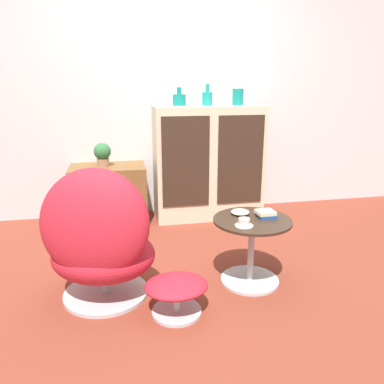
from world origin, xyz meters
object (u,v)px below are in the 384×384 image
at_px(vase_inner_left, 207,98).
at_px(vase_inner_right, 238,97).
at_px(sideboard, 208,162).
at_px(egg_chair, 99,241).
at_px(teacup, 244,223).
at_px(tv_console, 109,194).
at_px(vase_leftmost, 179,99).
at_px(coffee_table, 251,245).
at_px(ottoman, 176,290).
at_px(potted_plant, 102,153).
at_px(book_stack, 266,214).
at_px(bowl, 240,212).

height_order(vase_inner_left, vase_inner_right, vase_inner_left).
height_order(sideboard, vase_inner_right, vase_inner_right).
relative_size(egg_chair, teacup, 7.61).
xyz_separation_m(tv_console, egg_chair, (-0.04, -1.48, 0.12)).
distance_m(vase_leftmost, teacup, 1.73).
bearing_deg(coffee_table, vase_leftmost, 100.22).
relative_size(ottoman, teacup, 3.23).
bearing_deg(tv_console, egg_chair, -91.45).
bearing_deg(ottoman, tv_console, 103.50).
relative_size(vase_leftmost, potted_plant, 0.76).
height_order(coffee_table, vase_inner_left, vase_inner_left).
distance_m(sideboard, coffee_table, 1.47).
bearing_deg(egg_chair, vase_leftmost, 62.58).
bearing_deg(egg_chair, vase_inner_left, 54.61).
distance_m(vase_inner_left, book_stack, 1.61).
relative_size(sideboard, tv_console, 1.58).
bearing_deg(potted_plant, sideboard, -0.06).
distance_m(vase_inner_left, teacup, 1.73).
bearing_deg(vase_inner_right, vase_inner_left, 180.00).
height_order(tv_console, book_stack, tv_console).
xyz_separation_m(teacup, book_stack, (0.20, 0.13, 0.00)).
bearing_deg(teacup, bowl, 77.88).
relative_size(potted_plant, bowl, 1.77).
distance_m(sideboard, vase_inner_right, 0.73).
xyz_separation_m(coffee_table, teacup, (-0.10, -0.11, 0.22)).
height_order(egg_chair, teacup, egg_chair).
xyz_separation_m(vase_inner_left, book_stack, (0.08, -1.43, -0.73)).
bearing_deg(vase_inner_right, potted_plant, -179.89).
xyz_separation_m(ottoman, vase_inner_left, (0.60, 1.73, 1.07)).
height_order(vase_leftmost, vase_inner_left, vase_inner_left).
distance_m(egg_chair, book_stack, 1.14).
distance_m(vase_inner_right, teacup, 1.78).
distance_m(tv_console, vase_inner_left, 1.38).
height_order(vase_inner_left, teacup, vase_inner_left).
bearing_deg(bowl, potted_plant, 126.24).
xyz_separation_m(sideboard, bowl, (-0.09, -1.33, -0.09)).
relative_size(egg_chair, bowl, 7.03).
relative_size(vase_inner_left, vase_inner_right, 1.28).
height_order(vase_inner_left, bowl, vase_inner_left).
height_order(egg_chair, vase_inner_right, vase_inner_right).
xyz_separation_m(ottoman, vase_inner_right, (0.92, 1.73, 1.08)).
bearing_deg(book_stack, vase_leftmost, 104.39).
bearing_deg(ottoman, egg_chair, 151.44).
distance_m(tv_console, vase_leftmost, 1.18).
distance_m(ottoman, coffee_table, 0.65).
xyz_separation_m(tv_console, bowl, (0.94, -1.33, 0.20)).
xyz_separation_m(sideboard, vase_inner_right, (0.31, 0.00, 0.66)).
xyz_separation_m(ottoman, vase_leftmost, (0.32, 1.73, 1.06)).
distance_m(tv_console, book_stack, 1.81).
bearing_deg(sideboard, vase_leftmost, 179.25).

